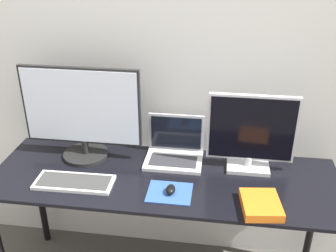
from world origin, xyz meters
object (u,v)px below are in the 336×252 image
at_px(monitor_right, 251,133).
at_px(mouse, 171,189).
at_px(laptop, 175,149).
at_px(monitor_left, 82,113).
at_px(keyboard, 74,182).
at_px(book, 261,205).

xyz_separation_m(monitor_right, mouse, (-0.37, -0.28, -0.18)).
bearing_deg(laptop, monitor_left, -174.91).
relative_size(keyboard, mouse, 5.40).
xyz_separation_m(monitor_right, keyboard, (-0.84, -0.26, -0.19)).
height_order(monitor_left, laptop, monitor_left).
bearing_deg(mouse, monitor_left, 151.23).
bearing_deg(monitor_left, monitor_right, 0.00).
bearing_deg(mouse, book, -7.32).
bearing_deg(mouse, laptop, 93.81).
bearing_deg(keyboard, monitor_right, 17.38).
bearing_deg(monitor_right, laptop, 173.69).
height_order(laptop, mouse, laptop).
bearing_deg(monitor_right, mouse, -143.00).
relative_size(mouse, book, 0.32).
distance_m(laptop, book, 0.57).
xyz_separation_m(laptop, mouse, (0.02, -0.32, -0.03)).
distance_m(monitor_left, book, 1.00).
xyz_separation_m(mouse, book, (0.41, -0.05, -0.00)).
xyz_separation_m(laptop, keyboard, (-0.46, -0.31, -0.05)).
distance_m(monitor_left, monitor_right, 0.88).
bearing_deg(monitor_left, laptop, 5.09).
bearing_deg(monitor_right, keyboard, -162.62).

